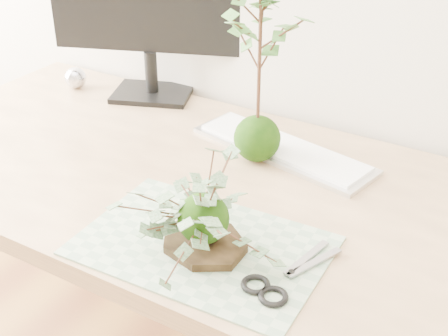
{
  "coord_description": "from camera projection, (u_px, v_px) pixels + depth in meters",
  "views": [
    {
      "loc": [
        0.5,
        0.31,
        1.39
      ],
      "look_at": [
        0.0,
        1.14,
        0.84
      ],
      "focal_mm": 50.0,
      "sensor_mm": 36.0,
      "label": 1
    }
  ],
  "objects": [
    {
      "name": "desk",
      "position": [
        226.0,
        222.0,
        1.29
      ],
      "size": [
        1.6,
        0.7,
        0.74
      ],
      "color": "tan",
      "rests_on": "ground_plane"
    },
    {
      "name": "foil_ball",
      "position": [
        76.0,
        78.0,
        1.68
      ],
      "size": [
        0.06,
        0.06,
        0.06
      ],
      "primitive_type": "sphere",
      "color": "silver",
      "rests_on": "desk"
    },
    {
      "name": "ivy_kokedama",
      "position": [
        203.0,
        197.0,
        1.02
      ],
      "size": [
        0.28,
        0.28,
        0.18
      ],
      "rotation": [
        0.0,
        0.0,
        -0.14
      ],
      "color": "black",
      "rests_on": "stone_dish"
    },
    {
      "name": "keyboard",
      "position": [
        283.0,
        149.0,
        1.37
      ],
      "size": [
        0.45,
        0.21,
        0.02
      ],
      "rotation": [
        0.0,
        0.0,
        -0.21
      ],
      "color": "silver",
      "rests_on": "desk"
    },
    {
      "name": "maple_kokedama",
      "position": [
        260.0,
        26.0,
        1.2
      ],
      "size": [
        0.29,
        0.29,
        0.42
      ],
      "rotation": [
        0.0,
        0.0,
        0.37
      ],
      "color": "black",
      "rests_on": "desk"
    },
    {
      "name": "cutting_mat",
      "position": [
        202.0,
        245.0,
        1.08
      ],
      "size": [
        0.43,
        0.3,
        0.0
      ],
      "primitive_type": "cube",
      "rotation": [
        0.0,
        0.0,
        0.04
      ],
      "color": "gray",
      "rests_on": "desk"
    },
    {
      "name": "stone_dish",
      "position": [
        204.0,
        243.0,
        1.07
      ],
      "size": [
        0.2,
        0.2,
        0.01
      ],
      "primitive_type": "cylinder",
      "rotation": [
        0.0,
        0.0,
        -0.24
      ],
      "color": "black",
      "rests_on": "cutting_mat"
    },
    {
      "name": "scissors",
      "position": [
        279.0,
        285.0,
        0.98
      ],
      "size": [
        0.1,
        0.2,
        0.01
      ],
      "rotation": [
        0.0,
        0.0,
        -0.28
      ],
      "color": "gray",
      "rests_on": "cutting_mat"
    }
  ]
}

